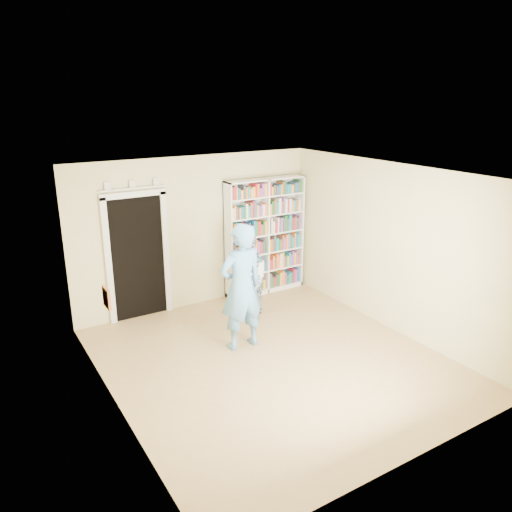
{
  "coord_description": "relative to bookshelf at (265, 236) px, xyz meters",
  "views": [
    {
      "loc": [
        -3.57,
        -5.35,
        3.68
      ],
      "look_at": [
        0.27,
        0.9,
        1.3
      ],
      "focal_mm": 35.0,
      "sensor_mm": 36.0,
      "label": 1
    }
  ],
  "objects": [
    {
      "name": "doorway",
      "position": [
        -2.45,
        0.13,
        0.06
      ],
      "size": [
        1.1,
        0.08,
        2.43
      ],
      "color": "black",
      "rests_on": "floor"
    },
    {
      "name": "wall_art",
      "position": [
        -3.58,
        -2.14,
        0.28
      ],
      "size": [
        0.03,
        0.25,
        0.25
      ],
      "primitive_type": "cube",
      "color": "brown",
      "rests_on": "wall_left"
    },
    {
      "name": "ceiling",
      "position": [
        -1.35,
        -2.34,
        1.58
      ],
      "size": [
        5.0,
        5.0,
        0.0
      ],
      "primitive_type": "plane",
      "rotation": [
        3.14,
        0.0,
        0.0
      ],
      "color": "white",
      "rests_on": "wall_back"
    },
    {
      "name": "wall_back",
      "position": [
        -1.35,
        0.16,
        0.23
      ],
      "size": [
        4.5,
        0.0,
        4.5
      ],
      "primitive_type": "plane",
      "rotation": [
        1.57,
        0.0,
        0.0
      ],
      "color": "beige",
      "rests_on": "floor"
    },
    {
      "name": "floor",
      "position": [
        -1.35,
        -2.34,
        -1.12
      ],
      "size": [
        5.0,
        5.0,
        0.0
      ],
      "primitive_type": "plane",
      "color": "#A58150",
      "rests_on": "ground"
    },
    {
      "name": "wall_right",
      "position": [
        0.9,
        -2.34,
        0.23
      ],
      "size": [
        0.0,
        5.0,
        5.0
      ],
      "primitive_type": "plane",
      "rotation": [
        1.57,
        0.0,
        -1.57
      ],
      "color": "beige",
      "rests_on": "floor"
    },
    {
      "name": "man_plaid",
      "position": [
        -0.94,
        -0.86,
        -0.34
      ],
      "size": [
        0.96,
        0.92,
        1.56
      ],
      "primitive_type": "imported",
      "rotation": [
        0.0,
        0.0,
        3.76
      ],
      "color": "#2E4F8C",
      "rests_on": "floor"
    },
    {
      "name": "paper_sheet",
      "position": [
        -0.8,
        -1.06,
        -0.22
      ],
      "size": [
        0.19,
        0.02,
        0.27
      ],
      "primitive_type": "cube",
      "rotation": [
        0.0,
        0.0,
        -0.09
      ],
      "color": "white",
      "rests_on": "man_plaid"
    },
    {
      "name": "bookshelf",
      "position": [
        0.0,
        0.0,
        0.0
      ],
      "size": [
        1.61,
        0.3,
        2.22
      ],
      "rotation": [
        0.0,
        0.0,
        0.13
      ],
      "color": "white",
      "rests_on": "floor"
    },
    {
      "name": "wall_left",
      "position": [
        -3.6,
        -2.34,
        0.23
      ],
      "size": [
        0.0,
        5.0,
        5.0
      ],
      "primitive_type": "plane",
      "rotation": [
        1.57,
        0.0,
        1.57
      ],
      "color": "beige",
      "rests_on": "floor"
    },
    {
      "name": "man_blue",
      "position": [
        -1.52,
        -1.74,
        -0.15
      ],
      "size": [
        0.72,
        0.48,
        1.94
      ],
      "primitive_type": "imported",
      "rotation": [
        0.0,
        0.0,
        3.16
      ],
      "color": "#5A96C9",
      "rests_on": "floor"
    }
  ]
}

